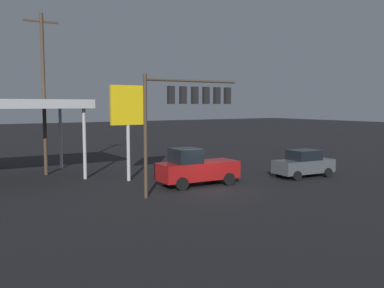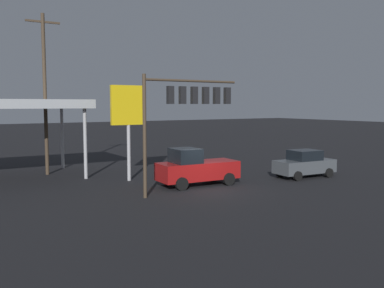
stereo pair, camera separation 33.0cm
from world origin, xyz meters
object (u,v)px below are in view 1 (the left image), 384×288
price_sign (128,110)px  sedan_waiting (304,164)px  traffic_signal_assembly (187,103)px  pickup_parked (196,168)px  utility_pole (44,91)px

price_sign → sedan_waiting: price_sign is taller
sedan_waiting → traffic_signal_assembly: bearing=4.5°
price_sign → pickup_parked: price_sign is taller
utility_pole → pickup_parked: utility_pole is taller
traffic_signal_assembly → utility_pole: (5.36, -10.93, 0.87)m
utility_pole → pickup_parked: bearing=126.5°
sedan_waiting → pickup_parked: pickup_parked is taller
price_sign → pickup_parked: 6.02m
traffic_signal_assembly → sedan_waiting: traffic_signal_assembly is taller
pickup_parked → utility_pole: bearing=-50.4°
sedan_waiting → pickup_parked: (8.17, -1.47, 0.16)m
price_sign → traffic_signal_assembly: bearing=103.4°
traffic_signal_assembly → utility_pole: utility_pole is taller
traffic_signal_assembly → utility_pole: 12.20m
price_sign → sedan_waiting: size_ratio=1.42×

